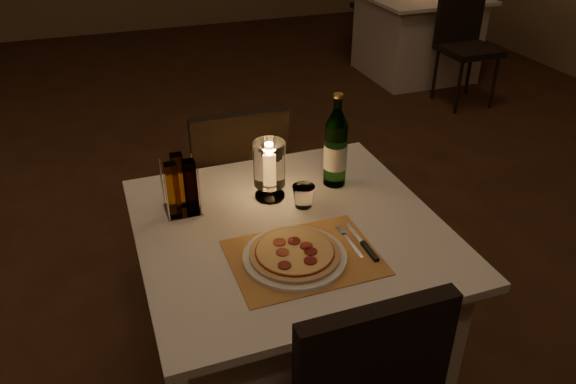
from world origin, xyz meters
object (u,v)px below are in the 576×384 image
object	(u,v)px
neighbor_table_right	(416,35)
tumbler	(303,196)
water_bottle	(336,149)
pizza	(295,253)
hurricane_candle	(269,166)
chair_far	(236,177)
plate	(295,257)
main_table	(290,308)

from	to	relation	value
neighbor_table_right	tumbler	bearing A→B (deg)	-127.57
tumbler	water_bottle	size ratio (longest dim) A/B	0.22
pizza	hurricane_candle	world-z (taller)	hurricane_candle
chair_far	plate	world-z (taller)	chair_far
pizza	neighbor_table_right	bearing A→B (deg)	53.31
main_table	water_bottle	world-z (taller)	water_bottle
main_table	plate	xyz separation A→B (m)	(-0.05, -0.18, 0.38)
hurricane_candle	water_bottle	bearing A→B (deg)	2.91
water_bottle	neighbor_table_right	size ratio (longest dim) A/B	0.36
plate	neighbor_table_right	bearing A→B (deg)	53.31
plate	chair_far	bearing A→B (deg)	86.80
plate	hurricane_candle	xyz separation A→B (m)	(0.04, 0.38, 0.12)
water_bottle	hurricane_candle	distance (m)	0.26
plate	neighbor_table_right	distance (m)	4.07
main_table	plate	size ratio (longest dim) A/B	3.12
water_bottle	main_table	bearing A→B (deg)	-140.24
chair_far	pizza	size ratio (longest dim) A/B	3.21
chair_far	water_bottle	distance (m)	0.66
water_bottle	hurricane_candle	world-z (taller)	water_bottle
plate	neighbor_table_right	size ratio (longest dim) A/B	0.32
plate	tumbler	size ratio (longest dim) A/B	4.00
main_table	tumbler	bearing A→B (deg)	49.19
pizza	hurricane_candle	xyz separation A→B (m)	(0.04, 0.38, 0.10)
pizza	main_table	bearing A→B (deg)	74.49
pizza	tumbler	world-z (taller)	tumbler
chair_far	tumbler	bearing A→B (deg)	-81.95
pizza	hurricane_candle	distance (m)	0.39
chair_far	neighbor_table_right	world-z (taller)	chair_far
main_table	hurricane_candle	xyz separation A→B (m)	(-0.01, 0.20, 0.49)
hurricane_candle	neighbor_table_right	distance (m)	3.76
plate	hurricane_candle	bearing A→B (deg)	83.29
main_table	pizza	distance (m)	0.44
pizza	tumbler	distance (m)	0.31
pizza	chair_far	bearing A→B (deg)	86.80
main_table	chair_far	xyz separation A→B (m)	(0.00, 0.71, 0.18)
main_table	pizza	world-z (taller)	pizza
tumbler	pizza	bearing A→B (deg)	-115.98
main_table	tumbler	distance (m)	0.43
hurricane_candle	main_table	bearing A→B (deg)	-88.44
main_table	hurricane_candle	size ratio (longest dim) A/B	4.57
plate	water_bottle	size ratio (longest dim) A/B	0.89
tumbler	plate	bearing A→B (deg)	-115.99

